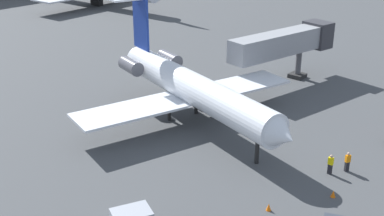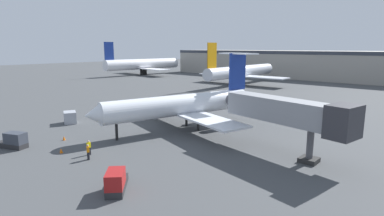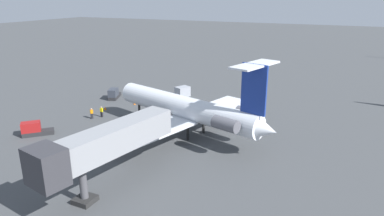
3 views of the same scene
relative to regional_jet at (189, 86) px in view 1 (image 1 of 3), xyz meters
name	(u,v)px [view 1 (image 1 of 3)]	position (x,y,z in m)	size (l,w,h in m)	color
ground_plane	(190,125)	(-0.67, -0.63, -3.78)	(400.00, 400.00, 0.10)	#424447
regional_jet	(189,86)	(0.00, 0.00, 0.00)	(23.35, 26.82, 10.90)	silver
jet_bridge	(288,42)	(16.68, -1.05, 1.12)	(15.50, 5.78, 6.56)	gray
ground_crew_marshaller	(330,164)	(-0.54, -15.28, -2.87)	(0.26, 0.40, 1.69)	black
ground_crew_loader	(347,162)	(0.74, -16.13, -2.87)	(0.48, 0.43, 1.69)	black
traffic_cone_near	(269,207)	(-8.06, -14.35, -3.46)	(0.36, 0.36, 0.55)	orange
traffic_cone_mid	(333,194)	(-3.51, -17.02, -3.46)	(0.36, 0.36, 0.55)	orange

